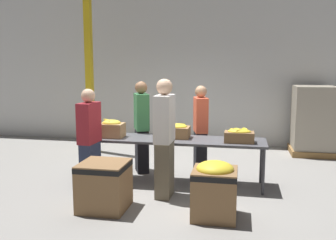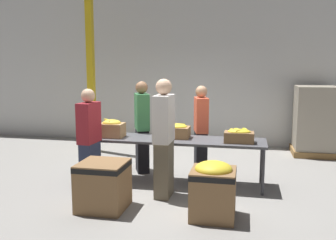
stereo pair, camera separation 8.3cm
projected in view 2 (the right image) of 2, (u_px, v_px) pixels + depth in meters
ground_plane at (172, 183)px, 6.32m from camera, size 30.00×30.00×0.00m
wall_back at (198, 63)px, 9.19m from camera, size 16.00×0.08×4.00m
sorting_table at (172, 141)px, 6.21m from camera, size 3.05×0.73×0.76m
banana_box_0 at (112, 128)px, 6.31m from camera, size 0.41×0.30×0.31m
banana_box_1 at (175, 131)px, 6.25m from camera, size 0.47×0.33×0.25m
banana_box_2 at (239, 136)px, 5.88m from camera, size 0.46×0.29×0.23m
volunteer_0 at (142, 127)px, 6.88m from camera, size 0.39×0.50×1.68m
volunteer_1 at (164, 139)px, 5.56m from camera, size 0.25×0.48×1.78m
volunteer_2 at (89, 140)px, 5.88m from camera, size 0.25×0.45×1.61m
volunteer_3 at (201, 130)px, 6.81m from camera, size 0.32×0.47×1.60m
donation_bin_0 at (103, 184)px, 5.16m from camera, size 0.64×0.64×0.66m
donation_bin_1 at (213, 188)px, 4.85m from camera, size 0.57×0.57×0.76m
support_pillar at (91, 63)px, 8.37m from camera, size 0.15×0.15×4.00m
pallet_stack_0 at (315, 121)px, 8.18m from camera, size 0.92×0.92×1.51m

